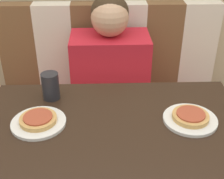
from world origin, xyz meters
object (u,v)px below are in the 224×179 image
Objects in this scene: plate_left at (39,123)px; person at (110,60)px; plate_right at (190,120)px; drinking_cup at (51,86)px; pizza_left at (38,119)px; pizza_right at (191,116)px.

person is at bearing 66.38° from plate_left.
person is 0.68m from plate_right.
plate_left is at bearing -97.72° from drinking_cup.
plate_right is 1.78× the size of drinking_cup.
plate_left is (-0.27, -0.62, 0.06)m from person.
plate_right is at bearing -0.00° from pizza_left.
pizza_right is at bearing 0.00° from pizza_left.
plate_right is at bearing -66.38° from person.
drinking_cup reaches higher than plate_right.
person is 4.93× the size of pizza_right.
pizza_right is at bearing 0.00° from plate_left.
pizza_right is (-0.00, 0.00, 0.02)m from plate_right.
pizza_left is at bearing -97.72° from drinking_cup.
pizza_left is (-0.55, 0.00, 0.02)m from plate_right.
plate_left is at bearing 180.00° from plate_right.
plate_left is 0.18m from drinking_cup.
plate_left is 1.48× the size of pizza_left.
person reaches higher than pizza_left.
plate_right is (0.55, 0.00, 0.00)m from plate_left.
drinking_cup is at bearing 161.44° from pizza_right.
person is 0.52m from drinking_cup.
pizza_left is 1.00× the size of pizza_right.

